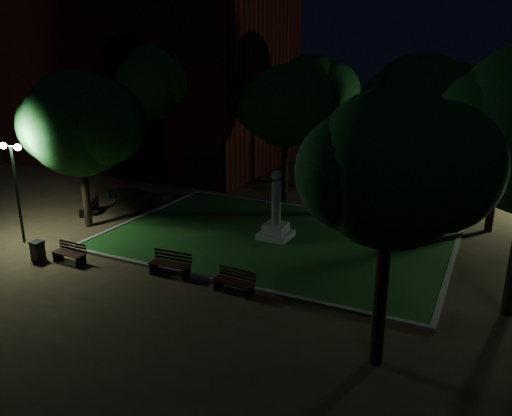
% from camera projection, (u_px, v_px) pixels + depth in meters
% --- Properties ---
extents(ground, '(80.00, 80.00, 0.00)m').
position_uv_depth(ground, '(257.00, 254.00, 21.34)').
color(ground, '#493423').
extents(lawn, '(15.00, 10.00, 0.08)m').
position_uv_depth(lawn, '(276.00, 238.00, 23.04)').
color(lawn, '#204B1B').
rests_on(lawn, ground).
extents(lawn_kerb, '(15.40, 10.40, 0.12)m').
position_uv_depth(lawn_kerb, '(276.00, 238.00, 23.03)').
color(lawn_kerb, slate).
rests_on(lawn_kerb, ground).
extents(monument, '(1.40, 1.40, 3.20)m').
position_uv_depth(monument, '(276.00, 220.00, 22.77)').
color(monument, gray).
rests_on(monument, lawn).
extents(building_main, '(20.00, 12.00, 15.00)m').
position_uv_depth(building_main, '(149.00, 65.00, 37.64)').
color(building_main, '#4A1610').
rests_on(building_main, ground).
extents(tree_west, '(6.12, 5.00, 7.58)m').
position_uv_depth(tree_west, '(80.00, 124.00, 23.25)').
color(tree_west, black).
rests_on(tree_west, ground).
extents(tree_north_wl, '(5.53, 4.52, 7.71)m').
position_uv_depth(tree_north_wl, '(288.00, 106.00, 27.35)').
color(tree_north_wl, black).
rests_on(tree_north_wl, ground).
extents(tree_north_er, '(6.55, 5.35, 8.32)m').
position_uv_depth(tree_north_er, '(422.00, 108.00, 24.60)').
color(tree_north_er, black).
rests_on(tree_north_er, ground).
extents(tree_ne, '(5.14, 4.19, 7.12)m').
position_uv_depth(tree_ne, '(505.00, 127.00, 22.59)').
color(tree_ne, black).
rests_on(tree_ne, ground).
extents(tree_se, '(4.95, 4.04, 7.52)m').
position_uv_depth(tree_se, '(395.00, 170.00, 12.18)').
color(tree_se, black).
rests_on(tree_se, ground).
extents(tree_nw, '(6.68, 5.45, 9.15)m').
position_uv_depth(tree_nw, '(165.00, 82.00, 32.20)').
color(tree_nw, black).
rests_on(tree_nw, ground).
extents(tree_far_north, '(5.59, 4.56, 8.21)m').
position_uv_depth(tree_far_north, '(312.00, 93.00, 30.29)').
color(tree_far_north, black).
rests_on(tree_far_north, ground).
extents(lamppost_sw, '(1.18, 0.28, 4.54)m').
position_uv_depth(lamppost_sw, '(14.00, 174.00, 21.75)').
color(lamppost_sw, black).
rests_on(lamppost_sw, ground).
extents(lamppost_nw, '(1.18, 0.28, 3.98)m').
position_uv_depth(lamppost_nw, '(147.00, 137.00, 33.64)').
color(lamppost_nw, black).
rests_on(lamppost_nw, ground).
extents(bench_near_left, '(1.69, 0.71, 0.91)m').
position_uv_depth(bench_near_left, '(171.00, 264.00, 19.25)').
color(bench_near_left, black).
rests_on(bench_near_left, ground).
extents(bench_near_right, '(1.57, 0.65, 0.84)m').
position_uv_depth(bench_near_right, '(235.00, 282.00, 17.84)').
color(bench_near_right, black).
rests_on(bench_near_right, ground).
extents(bench_west_near, '(1.50, 0.55, 0.82)m').
position_uv_depth(bench_west_near, '(70.00, 253.00, 20.42)').
color(bench_west_near, black).
rests_on(bench_west_near, ground).
extents(bench_left_side, '(1.14, 1.66, 0.87)m').
position_uv_depth(bench_left_side, '(90.00, 207.00, 26.58)').
color(bench_left_side, black).
rests_on(bench_left_side, ground).
extents(trash_bin, '(0.50, 0.50, 0.82)m').
position_uv_depth(trash_bin, '(38.00, 251.00, 20.62)').
color(trash_bin, black).
rests_on(trash_bin, ground).
extents(bicycle, '(1.56, 1.17, 0.78)m').
position_uv_depth(bicycle, '(111.00, 194.00, 28.93)').
color(bicycle, black).
rests_on(bicycle, ground).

